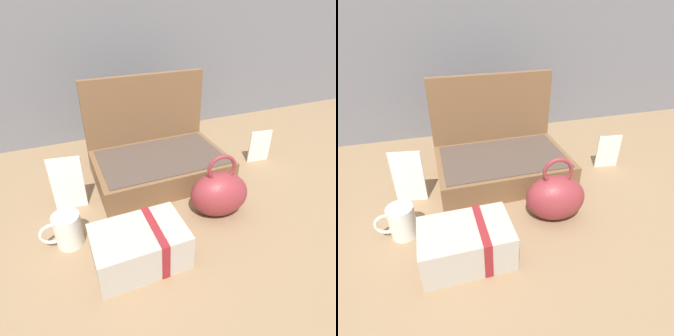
# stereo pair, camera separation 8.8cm
# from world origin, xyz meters

# --- Properties ---
(ground_plane) EXTENTS (6.00, 6.00, 0.00)m
(ground_plane) POSITION_xyz_m (0.00, 0.00, 0.00)
(ground_plane) COLOR #8C6D4C
(open_suitcase) EXTENTS (0.46, 0.32, 0.34)m
(open_suitcase) POSITION_xyz_m (0.05, 0.15, 0.07)
(open_suitcase) COLOR brown
(open_suitcase) RESTS_ON ground_plane
(teal_pouch_handbag) EXTENTS (0.19, 0.15, 0.20)m
(teal_pouch_handbag) POSITION_xyz_m (0.14, -0.14, 0.07)
(teal_pouch_handbag) COLOR maroon
(teal_pouch_handbag) RESTS_ON ground_plane
(cream_toiletry_bag) EXTENTS (0.23, 0.15, 0.10)m
(cream_toiletry_bag) POSITION_xyz_m (-0.13, -0.23, 0.05)
(cream_toiletry_bag) COLOR #B2A899
(cream_toiletry_bag) RESTS_ON ground_plane
(coffee_mug) EXTENTS (0.11, 0.07, 0.10)m
(coffee_mug) POSITION_xyz_m (-0.30, -0.10, 0.05)
(coffee_mug) COLOR silver
(coffee_mug) RESTS_ON ground_plane
(info_card_left) EXTENTS (0.09, 0.02, 0.13)m
(info_card_left) POSITION_xyz_m (0.46, 0.08, 0.07)
(info_card_left) COLOR white
(info_card_left) RESTS_ON ground_plane
(poster_card_right) EXTENTS (0.10, 0.02, 0.18)m
(poster_card_right) POSITION_xyz_m (-0.27, 0.06, 0.09)
(poster_card_right) COLOR white
(poster_card_right) RESTS_ON ground_plane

